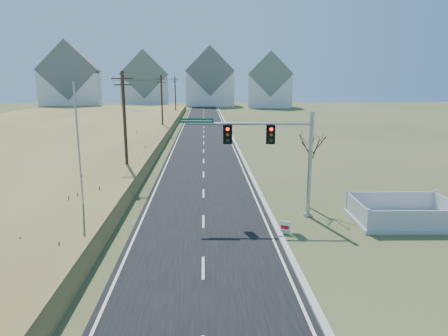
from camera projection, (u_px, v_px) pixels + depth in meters
ground at (203, 250)px, 19.89m from camera, size 260.00×260.00×0.00m
road at (204, 129)px, 68.64m from camera, size 8.00×180.00×0.06m
curb at (228, 128)px, 68.82m from camera, size 0.30×180.00×0.18m
reed_marsh at (38, 134)px, 57.60m from camera, size 38.00×110.00×1.30m
utility_pole_near at (125, 124)px, 33.19m from camera, size 1.80×0.26×9.00m
utility_pole_mid at (162, 103)px, 62.44m from camera, size 1.80×0.26×9.00m
utility_pole_far at (175, 96)px, 91.69m from camera, size 1.80×0.26×9.00m
condo_nw at (71, 82)px, 113.90m from camera, size 17.69×13.38×19.05m
condo_nnw at (145, 84)px, 122.82m from camera, size 14.93×11.17×17.03m
condo_n at (210, 82)px, 127.53m from camera, size 15.27×10.20×18.54m
condo_ne at (270, 84)px, 120.76m from camera, size 14.12×10.51×16.52m
traffic_signal_mast at (280, 152)px, 24.06m from camera, size 8.13×0.89×6.49m
fence_enclosure at (403, 218)px, 23.78m from camera, size 6.03×4.25×1.34m
open_sign at (285, 227)px, 21.98m from camera, size 0.53×0.30×0.70m
flagpole at (81, 171)px, 22.49m from camera, size 0.37×0.37×8.24m
bare_tree at (312, 144)px, 25.67m from camera, size 1.98×1.98×5.26m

